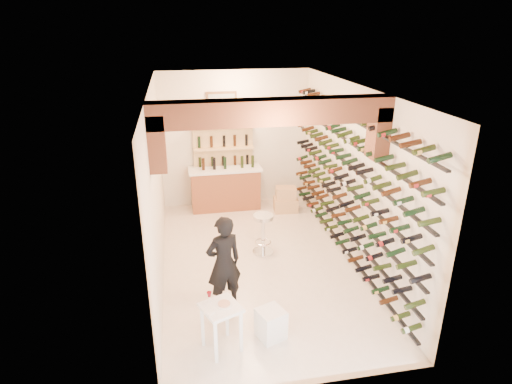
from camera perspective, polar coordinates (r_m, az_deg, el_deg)
The scene contains 11 objects.
ground at distance 8.21m, azimuth 0.39°, elevation -9.23°, with size 6.00×6.00×0.00m, color silver.
room_shell at distance 7.07m, azimuth 0.84°, elevation 5.53°, with size 3.52×6.02×3.21m.
wine_rack at distance 7.96m, azimuth 11.31°, elevation 1.63°, with size 0.32×5.70×2.56m.
back_counter at distance 10.31m, azimuth -4.04°, elevation 0.64°, with size 1.70×0.62×1.29m.
back_shelving at distance 10.32m, azimuth -4.29°, elevation 4.40°, with size 1.40×0.31×2.73m.
tasting_table at distance 6.02m, azimuth -4.63°, elevation -15.69°, with size 0.62×0.62×0.84m.
white_stool at distance 6.40m, azimuth 1.96°, elevation -16.94°, with size 0.35×0.35×0.44m, color white.
person at distance 6.69m, azimuth -4.26°, elevation -9.31°, with size 0.57×0.37×1.55m, color black.
chrome_barstool at distance 8.32m, azimuth 0.94°, elevation -5.16°, with size 0.41×0.41×0.80m.
crate_lower at distance 10.27m, azimuth 3.92°, elevation -1.66°, with size 0.55×0.38×0.33m, color tan.
crate_upper at distance 10.15m, azimuth 3.97°, elevation -0.10°, with size 0.47×0.32×0.27m, color tan.
Camera 1 is at (-1.35, -6.92, 4.21)m, focal length 30.40 mm.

